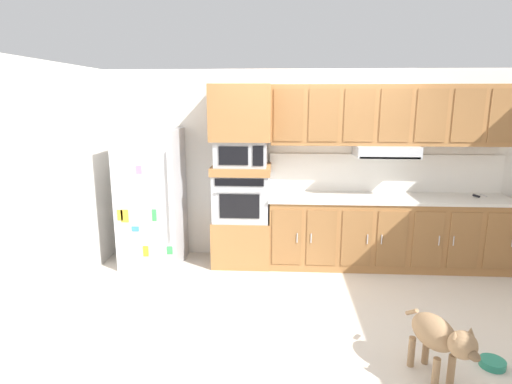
# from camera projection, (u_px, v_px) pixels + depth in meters

# --- Properties ---
(ground_plane) EXTENTS (9.60, 9.60, 0.00)m
(ground_plane) POSITION_uv_depth(u_px,v_px,m) (315.00, 288.00, 4.80)
(ground_plane) COLOR beige
(back_kitchen_wall) EXTENTS (6.20, 0.12, 2.50)m
(back_kitchen_wall) POSITION_uv_depth(u_px,v_px,m) (311.00, 166.00, 5.61)
(back_kitchen_wall) COLOR silver
(back_kitchen_wall) RESTS_ON ground
(side_panel_left) EXTENTS (0.12, 7.10, 2.50)m
(side_panel_left) POSITION_uv_depth(u_px,v_px,m) (67.00, 179.00, 4.69)
(side_panel_left) COLOR silver
(side_panel_left) RESTS_ON ground
(refrigerator) EXTENTS (0.76, 0.73, 1.76)m
(refrigerator) POSITION_uv_depth(u_px,v_px,m) (152.00, 198.00, 5.39)
(refrigerator) COLOR #ADADB2
(refrigerator) RESTS_ON ground
(oven_base_cabinet) EXTENTS (0.74, 0.62, 0.60)m
(oven_base_cabinet) POSITION_uv_depth(u_px,v_px,m) (242.00, 240.00, 5.52)
(oven_base_cabinet) COLOR #996638
(oven_base_cabinet) RESTS_ON ground
(built_in_oven) EXTENTS (0.70, 0.62, 0.60)m
(built_in_oven) POSITION_uv_depth(u_px,v_px,m) (242.00, 196.00, 5.38)
(built_in_oven) COLOR #A8AAAF
(built_in_oven) RESTS_ON oven_base_cabinet
(appliance_mid_shelf) EXTENTS (0.74, 0.62, 0.10)m
(appliance_mid_shelf) POSITION_uv_depth(u_px,v_px,m) (241.00, 169.00, 5.31)
(appliance_mid_shelf) COLOR #996638
(appliance_mid_shelf) RESTS_ON built_in_oven
(microwave) EXTENTS (0.64, 0.54, 0.32)m
(microwave) POSITION_uv_depth(u_px,v_px,m) (241.00, 153.00, 5.26)
(microwave) COLOR #A8AAAF
(microwave) RESTS_ON appliance_mid_shelf
(appliance_upper_cabinet) EXTENTS (0.74, 0.62, 0.68)m
(appliance_upper_cabinet) POSITION_uv_depth(u_px,v_px,m) (241.00, 113.00, 5.15)
(appliance_upper_cabinet) COLOR #996638
(appliance_upper_cabinet) RESTS_ON microwave
(lower_cabinet_run) EXTENTS (2.98, 0.63, 0.88)m
(lower_cabinet_run) POSITION_uv_depth(u_px,v_px,m) (386.00, 233.00, 5.37)
(lower_cabinet_run) COLOR #996638
(lower_cabinet_run) RESTS_ON ground
(countertop_slab) EXTENTS (3.02, 0.64, 0.04)m
(countertop_slab) POSITION_uv_depth(u_px,v_px,m) (388.00, 198.00, 5.28)
(countertop_slab) COLOR beige
(countertop_slab) RESTS_ON lower_cabinet_run
(backsplash_panel) EXTENTS (3.02, 0.02, 0.50)m
(backsplash_panel) POSITION_uv_depth(u_px,v_px,m) (384.00, 173.00, 5.50)
(backsplash_panel) COLOR white
(backsplash_panel) RESTS_ON countertop_slab
(upper_cabinet_with_hood) EXTENTS (2.98, 0.48, 0.88)m
(upper_cabinet_with_hood) POSITION_uv_depth(u_px,v_px,m) (391.00, 117.00, 5.18)
(upper_cabinet_with_hood) COLOR #996638
(upper_cabinet_with_hood) RESTS_ON backsplash_panel
(screwdriver) EXTENTS (0.16, 0.14, 0.03)m
(screwdriver) POSITION_uv_depth(u_px,v_px,m) (477.00, 196.00, 5.25)
(screwdriver) COLOR black
(screwdriver) RESTS_ON countertop_slab
(dog) EXTENTS (0.38, 0.76, 0.57)m
(dog) POSITION_uv_depth(u_px,v_px,m) (440.00, 337.00, 3.14)
(dog) COLOR #997551
(dog) RESTS_ON ground
(dog_food_bowl) EXTENTS (0.20, 0.20, 0.06)m
(dog_food_bowl) POSITION_uv_depth(u_px,v_px,m) (492.00, 363.00, 3.39)
(dog_food_bowl) COLOR #267F66
(dog_food_bowl) RESTS_ON ground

